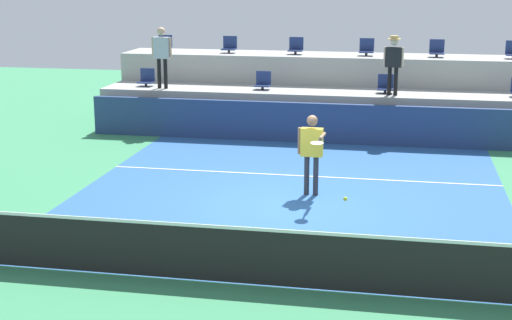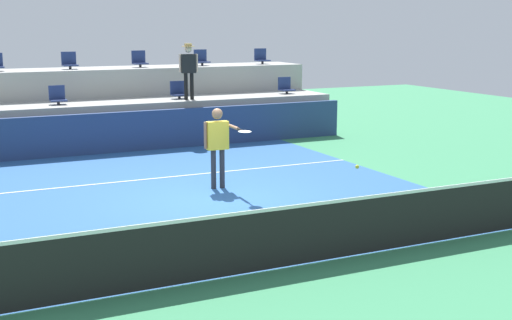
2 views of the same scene
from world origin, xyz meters
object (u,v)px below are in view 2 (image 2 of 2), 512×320
(stadium_chair_upper_mid_right, at_px, (139,60))
(stadium_chair_upper_mid_left, at_px, (69,62))
(stadium_chair_lower_right, at_px, (178,91))
(stadium_chair_upper_far_right, at_px, (261,58))
(tennis_ball, at_px, (357,167))
(stadium_chair_lower_left, at_px, (58,97))
(stadium_chair_lower_far_right, at_px, (286,87))
(stadium_chair_upper_right, at_px, (201,59))
(tennis_player, at_px, (218,140))
(spectator_with_hat, at_px, (189,66))

(stadium_chair_upper_mid_right, bearing_deg, stadium_chair_upper_mid_left, 180.00)
(stadium_chair_lower_right, relative_size, stadium_chair_upper_mid_right, 1.00)
(stadium_chair_upper_far_right, height_order, tennis_ball, stadium_chair_upper_far_right)
(stadium_chair_upper_mid_right, bearing_deg, tennis_ball, -88.41)
(stadium_chair_lower_left, relative_size, stadium_chair_upper_mid_left, 1.00)
(stadium_chair_lower_left, height_order, stadium_chair_upper_mid_left, stadium_chair_upper_mid_left)
(stadium_chair_lower_far_right, bearing_deg, stadium_chair_upper_mid_left, 164.39)
(stadium_chair_upper_right, xyz_separation_m, stadium_chair_upper_far_right, (2.20, 0.00, 0.00))
(stadium_chair_upper_right, bearing_deg, stadium_chair_lower_right, -128.52)
(stadium_chair_upper_mid_left, height_order, tennis_ball, stadium_chair_upper_mid_left)
(stadium_chair_upper_right, xyz_separation_m, tennis_player, (-2.74, -8.14, -1.26))
(stadium_chair_upper_far_right, bearing_deg, tennis_player, -121.25)
(stadium_chair_upper_right, bearing_deg, stadium_chair_lower_left, -160.03)
(stadium_chair_lower_far_right, bearing_deg, stadium_chair_lower_left, 180.00)
(stadium_chair_lower_right, bearing_deg, stadium_chair_upper_mid_right, 109.90)
(stadium_chair_upper_mid_left, xyz_separation_m, tennis_player, (1.51, -8.14, -1.26))
(stadium_chair_lower_right, bearing_deg, tennis_player, -101.69)
(stadium_chair_upper_far_right, distance_m, tennis_ball, 12.57)
(stadium_chair_lower_left, bearing_deg, spectator_with_hat, -5.89)
(stadium_chair_lower_far_right, xyz_separation_m, stadium_chair_upper_right, (-2.19, 1.80, 0.85))
(stadium_chair_lower_far_right, relative_size, tennis_player, 0.30)
(stadium_chair_lower_far_right, relative_size, stadium_chair_upper_mid_right, 1.00)
(spectator_with_hat, bearing_deg, stadium_chair_lower_left, 174.11)
(stadium_chair_lower_right, bearing_deg, spectator_with_hat, -62.48)
(stadium_chair_lower_left, height_order, stadium_chair_upper_mid_right, stadium_chair_upper_mid_right)
(spectator_with_hat, bearing_deg, stadium_chair_upper_far_right, 32.50)
(stadium_chair_lower_far_right, distance_m, tennis_ball, 10.82)
(stadium_chair_lower_left, bearing_deg, stadium_chair_upper_far_right, 14.13)
(stadium_chair_upper_mid_right, height_order, stadium_chair_upper_right, same)
(stadium_chair_lower_left, distance_m, tennis_ball, 10.57)
(stadium_chair_lower_left, xyz_separation_m, stadium_chair_upper_mid_left, (0.70, 1.80, 0.85))
(stadium_chair_lower_right, bearing_deg, stadium_chair_upper_right, 51.48)
(spectator_with_hat, distance_m, tennis_ball, 9.76)
(stadium_chair_upper_mid_right, bearing_deg, tennis_player, -94.64)
(stadium_chair_upper_right, relative_size, tennis_player, 0.30)
(stadium_chair_upper_mid_left, relative_size, stadium_chair_upper_mid_right, 1.00)
(stadium_chair_lower_right, xyz_separation_m, stadium_chair_upper_mid_left, (-2.82, 1.80, 0.85))
(stadium_chair_lower_far_right, xyz_separation_m, spectator_with_hat, (-3.42, -0.38, 0.78))
(stadium_chair_lower_far_right, bearing_deg, stadium_chair_upper_mid_right, 157.16)
(stadium_chair_upper_far_right, relative_size, spectator_with_hat, 0.32)
(stadium_chair_lower_far_right, bearing_deg, tennis_ball, -111.40)
(stadium_chair_lower_left, relative_size, stadium_chair_upper_far_right, 1.00)
(stadium_chair_lower_right, distance_m, stadium_chair_upper_mid_right, 2.09)
(stadium_chair_upper_far_right, distance_m, tennis_player, 9.61)
(stadium_chair_lower_far_right, height_order, stadium_chair_upper_mid_right, stadium_chair_upper_mid_right)
(stadium_chair_upper_mid_right, distance_m, tennis_ball, 11.93)
(stadium_chair_upper_far_right, bearing_deg, stadium_chair_lower_far_right, -90.16)
(stadium_chair_upper_mid_right, bearing_deg, stadium_chair_upper_right, 0.00)
(stadium_chair_lower_right, bearing_deg, stadium_chair_lower_far_right, 0.00)
(stadium_chair_upper_mid_left, bearing_deg, stadium_chair_upper_far_right, 0.00)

